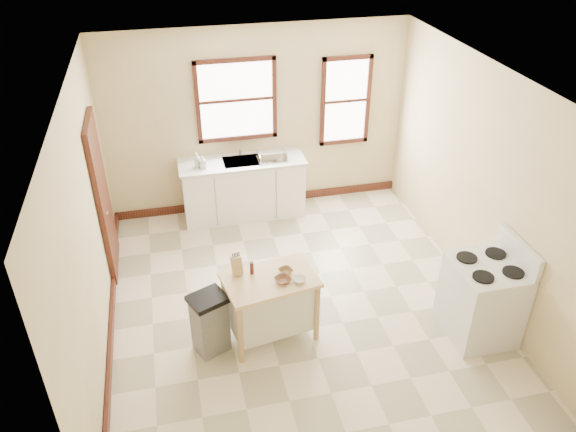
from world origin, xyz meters
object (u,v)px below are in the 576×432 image
(bowl_b, at_px, (286,271))
(bowl_c, at_px, (299,280))
(soap_bottle_a, at_px, (197,160))
(soap_bottle_b, at_px, (203,162))
(kitchen_island, at_px, (271,307))
(trash_bin, at_px, (210,323))
(bowl_a, at_px, (283,280))
(dish_rack, at_px, (272,157))
(knife_block, at_px, (237,266))
(gas_stove, at_px, (484,290))
(pepper_grinder, at_px, (252,268))

(bowl_b, relative_size, bowl_c, 1.00)
(soap_bottle_a, distance_m, soap_bottle_b, 0.09)
(kitchen_island, distance_m, trash_bin, 0.69)
(kitchen_island, height_order, trash_bin, kitchen_island)
(soap_bottle_a, height_order, bowl_a, soap_bottle_a)
(dish_rack, relative_size, knife_block, 2.10)
(gas_stove, bearing_deg, bowl_a, 169.65)
(dish_rack, bearing_deg, knife_block, -104.88)
(dish_rack, bearing_deg, gas_stove, -55.29)
(kitchen_island, height_order, bowl_c, bowl_c)
(soap_bottle_a, distance_m, kitchen_island, 2.75)
(kitchen_island, height_order, bowl_a, bowl_a)
(bowl_b, height_order, bowl_c, bowl_c)
(gas_stove, bearing_deg, knife_block, 166.27)
(soap_bottle_b, xyz_separation_m, knife_block, (0.12, -2.42, -0.10))
(gas_stove, bearing_deg, bowl_c, 169.90)
(soap_bottle_b, distance_m, bowl_c, 2.81)
(soap_bottle_b, xyz_separation_m, bowl_c, (0.74, -2.71, -0.17))
(knife_block, xyz_separation_m, pepper_grinder, (0.16, -0.04, -0.03))
(bowl_b, bearing_deg, kitchen_island, -160.83)
(dish_rack, xyz_separation_m, pepper_grinder, (-0.74, -2.49, -0.08))
(gas_stove, bearing_deg, soap_bottle_a, 132.40)
(bowl_b, bearing_deg, knife_block, 169.21)
(bowl_b, xyz_separation_m, bowl_c, (0.11, -0.19, 0.00))
(trash_bin, bearing_deg, soap_bottle_b, 61.16)
(kitchen_island, relative_size, knife_block, 4.98)
(bowl_c, bearing_deg, kitchen_island, 157.44)
(knife_block, distance_m, pepper_grinder, 0.16)
(dish_rack, relative_size, bowl_b, 2.82)
(soap_bottle_a, xyz_separation_m, bowl_c, (0.82, -2.75, -0.19))
(bowl_a, height_order, bowl_b, bowl_a)
(soap_bottle_b, xyz_separation_m, bowl_a, (0.58, -2.67, -0.17))
(pepper_grinder, xyz_separation_m, gas_stove, (2.49, -0.61, -0.28))
(knife_block, bearing_deg, bowl_c, -37.35)
(trash_bin, bearing_deg, pepper_grinder, -2.54)
(soap_bottle_a, distance_m, knife_block, 2.48)
(dish_rack, bearing_deg, kitchen_island, -96.97)
(dish_rack, distance_m, bowl_b, 2.58)
(knife_block, height_order, bowl_a, knife_block)
(soap_bottle_b, distance_m, kitchen_island, 2.69)
(pepper_grinder, bearing_deg, knife_block, 167.11)
(soap_bottle_a, bearing_deg, bowl_b, -71.19)
(soap_bottle_a, height_order, bowl_b, soap_bottle_a)
(bowl_a, bearing_deg, bowl_c, -13.24)
(dish_rack, relative_size, trash_bin, 0.57)
(bowl_a, height_order, trash_bin, bowl_a)
(bowl_b, bearing_deg, gas_stove, -14.43)
(kitchen_island, bearing_deg, knife_block, 144.15)
(bowl_b, bearing_deg, trash_bin, -171.18)
(soap_bottle_a, height_order, bowl_c, soap_bottle_a)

